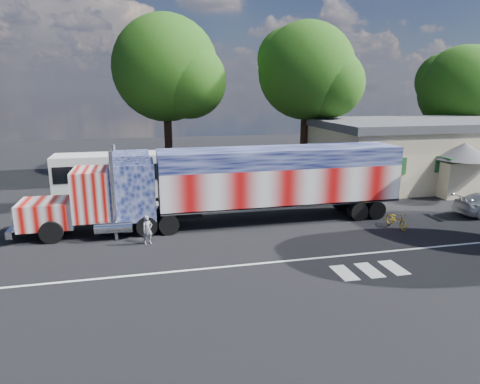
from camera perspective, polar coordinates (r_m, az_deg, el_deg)
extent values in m
plane|color=black|center=(22.51, 1.75, -6.47)|extent=(100.00, 100.00, 0.00)
cube|color=silver|center=(19.83, 4.01, -9.36)|extent=(30.00, 0.15, 0.01)
cube|color=silver|center=(19.30, 13.73, -10.41)|extent=(0.70, 1.60, 0.01)
cube|color=silver|center=(19.85, 16.88, -9.93)|extent=(0.70, 1.60, 0.01)
cube|color=silver|center=(20.45, 19.83, -9.46)|extent=(0.70, 1.60, 0.01)
cube|color=black|center=(24.67, -16.35, -3.40)|extent=(9.58, 1.06, 0.32)
cube|color=#DC7C78|center=(24.97, -24.25, -2.59)|extent=(2.77, 2.34, 1.38)
cube|color=silver|center=(25.30, -27.44, -2.74)|extent=(0.13, 2.02, 1.23)
cube|color=silver|center=(25.54, -27.74, -4.25)|extent=(0.32, 2.66, 0.38)
cube|color=#DC7C78|center=(24.38, -19.08, -0.17)|extent=(1.92, 2.66, 2.66)
cube|color=black|center=(24.39, -21.28, 0.81)|extent=(0.06, 2.23, 0.96)
cube|color=#4B558C|center=(24.21, -14.09, 0.35)|extent=(2.34, 2.66, 3.09)
cube|color=#4B558C|center=(23.88, -14.34, 4.45)|extent=(1.92, 2.55, 0.53)
cylinder|color=silver|center=(25.62, -16.20, 0.94)|extent=(0.21, 0.21, 4.68)
cylinder|color=silver|center=(22.89, -16.52, -0.58)|extent=(0.21, 0.21, 4.68)
cylinder|color=silver|center=(26.01, -16.20, -2.63)|extent=(1.92, 0.70, 0.70)
cylinder|color=silver|center=(23.36, -16.50, -4.50)|extent=(1.92, 0.70, 0.70)
cylinder|color=black|center=(24.00, -23.85, -4.91)|extent=(1.17, 0.37, 1.17)
cylinder|color=black|center=(26.20, -22.96, -3.31)|extent=(1.17, 0.37, 1.17)
cylinder|color=black|center=(23.60, -12.31, -4.41)|extent=(1.11, 0.59, 1.11)
cylinder|color=black|center=(25.74, -12.42, -2.89)|extent=(1.11, 0.59, 1.11)
cylinder|color=black|center=(23.64, -9.47, -4.25)|extent=(1.11, 0.59, 1.11)
cylinder|color=black|center=(25.77, -9.82, -2.75)|extent=(1.11, 0.59, 1.11)
cube|color=black|center=(25.81, 5.32, -1.52)|extent=(13.83, 1.17, 0.32)
cube|color=#DA7C7C|center=(25.51, 5.38, 1.13)|extent=(14.26, 2.77, 2.13)
cube|color=#464F88|center=(25.22, 5.46, 4.67)|extent=(14.26, 2.77, 1.06)
cube|color=silver|center=(25.77, 5.33, -1.18)|extent=(14.26, 2.77, 0.13)
cube|color=silver|center=(28.47, 19.21, 2.83)|extent=(0.04, 2.66, 3.09)
cylinder|color=black|center=(26.74, 15.42, -2.45)|extent=(1.11, 0.59, 1.11)
cylinder|color=black|center=(28.64, 13.31, -1.25)|extent=(1.11, 0.59, 1.11)
cylinder|color=black|center=(27.31, 17.58, -2.26)|extent=(1.11, 0.59, 1.11)
cylinder|color=black|center=(29.18, 15.37, -1.10)|extent=(1.11, 0.59, 1.11)
cube|color=white|center=(30.34, -12.57, 1.89)|extent=(11.82, 2.56, 3.45)
cube|color=black|center=(30.22, -12.63, 3.08)|extent=(11.43, 2.62, 1.08)
cube|color=black|center=(30.62, -12.44, -0.46)|extent=(11.82, 2.56, 0.25)
cube|color=black|center=(30.84, -23.62, 1.53)|extent=(0.06, 2.27, 1.38)
cylinder|color=black|center=(29.72, -20.97, -1.39)|extent=(0.99, 0.30, 0.99)
cylinder|color=black|center=(32.08, -20.42, -0.27)|extent=(0.99, 0.30, 0.99)
cylinder|color=black|center=(29.58, -6.68, -0.62)|extent=(0.99, 0.30, 0.99)
cylinder|color=black|center=(31.96, -7.19, 0.44)|extent=(0.99, 0.30, 0.99)
cylinder|color=black|center=(29.69, -4.98, -0.52)|extent=(0.99, 0.30, 0.99)
cylinder|color=black|center=(32.06, -5.62, 0.53)|extent=(0.99, 0.30, 0.99)
cube|color=beige|center=(40.82, 25.71, 4.66)|extent=(22.00, 10.00, 4.60)
cube|color=#46464B|center=(40.55, 26.09, 8.28)|extent=(22.40, 10.40, 0.60)
cube|color=#1E5926|center=(32.09, 20.09, 3.25)|extent=(1.60, 0.08, 1.20)
cube|color=#1E5926|center=(34.44, 25.69, 3.39)|extent=(1.60, 0.08, 1.20)
cube|color=beige|center=(34.84, 27.36, 1.46)|extent=(3.00, 1.20, 2.60)
cube|color=#1E5926|center=(34.58, 27.65, 4.05)|extent=(3.40, 1.60, 0.25)
cone|color=#46464B|center=(34.51, 27.74, 4.87)|extent=(4.00, 4.00, 1.20)
imported|color=slate|center=(22.28, -12.23, -4.96)|extent=(0.65, 0.56, 1.50)
imported|color=gold|center=(25.98, 20.17, -3.47)|extent=(0.80, 1.83, 0.94)
cylinder|color=black|center=(50.26, 27.03, 6.83)|extent=(0.70, 0.70, 6.09)
sphere|color=#245213|center=(50.04, 27.60, 12.01)|extent=(8.80, 8.80, 8.80)
sphere|color=#245213|center=(50.24, 25.54, 13.23)|extent=(5.72, 5.72, 5.72)
cylinder|color=black|center=(38.82, 8.56, 7.51)|extent=(0.70, 0.70, 7.36)
sphere|color=#245213|center=(38.63, 8.86, 15.68)|extent=(8.33, 8.33, 8.33)
sphere|color=#245213|center=(38.11, 11.91, 14.00)|extent=(5.83, 5.83, 5.83)
sphere|color=#245213|center=(39.41, 6.44, 17.24)|extent=(5.41, 5.41, 5.41)
cylinder|color=black|center=(39.28, -9.56, 7.68)|extent=(0.70, 0.70, 7.54)
sphere|color=#245213|center=(39.11, -9.89, 15.94)|extent=(9.15, 9.15, 9.15)
sphere|color=#245213|center=(37.87, -6.84, 14.49)|extent=(6.41, 6.41, 6.41)
sphere|color=#245213|center=(40.47, -12.12, 17.29)|extent=(5.95, 5.95, 5.95)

